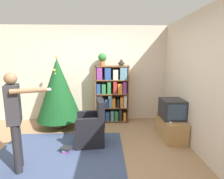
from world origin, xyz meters
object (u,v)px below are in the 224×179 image
(television, at_px, (172,109))
(christmas_tree, at_px, (58,89))
(bookshelf, at_px, (112,94))
(standing_person, at_px, (15,114))
(table_lamp, at_px, (121,62))
(armchair, at_px, (92,128))
(potted_plant, at_px, (102,58))

(television, bearing_deg, christmas_tree, 164.71)
(bookshelf, bearing_deg, christmas_tree, -164.99)
(bookshelf, height_order, standing_person, bookshelf)
(table_lamp, bearing_deg, television, -46.75)
(armchair, relative_size, potted_plant, 2.80)
(christmas_tree, relative_size, armchair, 1.95)
(christmas_tree, bearing_deg, potted_plant, 18.69)
(christmas_tree, relative_size, potted_plant, 5.47)
(bookshelf, distance_m, television, 1.67)
(television, relative_size, table_lamp, 2.53)
(christmas_tree, distance_m, table_lamp, 1.77)
(standing_person, height_order, potted_plant, potted_plant)
(television, xyz_separation_m, potted_plant, (-1.52, 1.08, 1.07))
(armchair, xyz_separation_m, table_lamp, (0.71, 1.28, 1.32))
(armchair, bearing_deg, potted_plant, 164.16)
(standing_person, relative_size, table_lamp, 7.67)
(table_lamp, bearing_deg, bookshelf, -177.89)
(christmas_tree, xyz_separation_m, table_lamp, (1.59, 0.37, 0.67))
(armchair, relative_size, table_lamp, 4.60)
(christmas_tree, bearing_deg, standing_person, -95.82)
(armchair, bearing_deg, standing_person, -58.70)
(potted_plant, bearing_deg, armchair, -99.12)
(armchair, distance_m, standing_person, 1.47)
(standing_person, bearing_deg, christmas_tree, 153.83)
(bookshelf, xyz_separation_m, potted_plant, (-0.25, 0.01, 0.95))
(christmas_tree, relative_size, table_lamp, 8.99)
(bookshelf, bearing_deg, potted_plant, 177.90)
(potted_plant, bearing_deg, television, -35.47)
(television, bearing_deg, table_lamp, 133.25)
(potted_plant, bearing_deg, standing_person, -120.97)
(television, distance_m, standing_person, 2.98)
(bookshelf, xyz_separation_m, christmas_tree, (-1.34, -0.36, 0.19))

